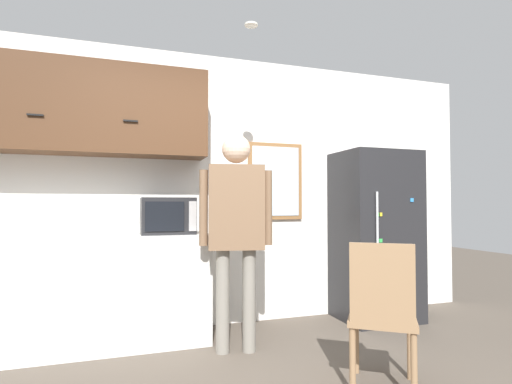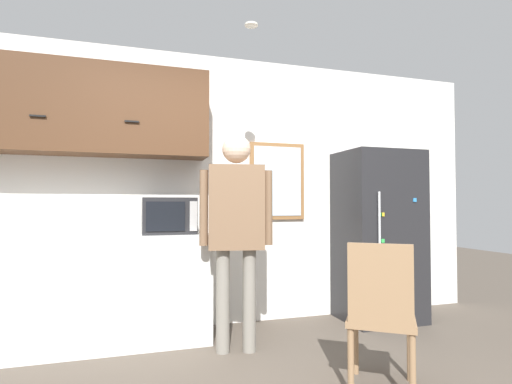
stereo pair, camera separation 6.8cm
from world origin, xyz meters
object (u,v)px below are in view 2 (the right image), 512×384
at_px(person, 236,217).
at_px(chair, 381,310).
at_px(microwave, 169,216).
at_px(refrigerator, 378,235).

bearing_deg(person, chair, -42.90).
relative_size(microwave, refrigerator, 0.26).
bearing_deg(refrigerator, chair, -123.72).
bearing_deg(refrigerator, person, -165.00).
bearing_deg(microwave, person, -41.73).
distance_m(microwave, chair, 1.95).
bearing_deg(chair, microwave, -13.83).
height_order(refrigerator, chair, refrigerator).
bearing_deg(person, refrigerator, 26.31).
height_order(microwave, refrigerator, refrigerator).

